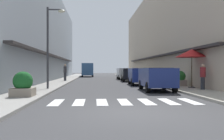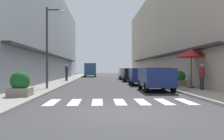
{
  "view_description": "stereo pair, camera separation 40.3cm",
  "coord_description": "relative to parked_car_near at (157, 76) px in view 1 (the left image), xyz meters",
  "views": [
    {
      "loc": [
        -1.25,
        -8.35,
        1.42
      ],
      "look_at": [
        0.13,
        12.37,
        1.31
      ],
      "focal_mm": 41.58,
      "sensor_mm": 36.0,
      "label": 1
    },
    {
      "loc": [
        -0.85,
        -8.38,
        1.42
      ],
      "look_at": [
        0.13,
        12.37,
        1.31
      ],
      "focal_mm": 41.58,
      "sensor_mm": 36.0,
      "label": 2
    }
  ],
  "objects": [
    {
      "name": "ground_plane",
      "position": [
        -2.69,
        12.78,
        -0.92
      ],
      "size": [
        113.62,
        113.62,
        0.0
      ],
      "primitive_type": "plane",
      "color": "#38383A"
    },
    {
      "name": "parked_car_near",
      "position": [
        0.0,
        0.0,
        0.0
      ],
      "size": [
        1.87,
        3.96,
        1.47
      ],
      "color": "navy",
      "rests_on": "ground_plane"
    },
    {
      "name": "delivery_van",
      "position": [
        -5.22,
        29.55,
        0.49
      ],
      "size": [
        2.13,
        5.45,
        2.37
      ],
      "color": "#33598C",
      "rests_on": "ground_plane"
    },
    {
      "name": "building_row_left",
      "position": [
        -11.14,
        14.36,
        4.69
      ],
      "size": [
        5.5,
        48.48,
        11.22
      ],
      "color": "#939EA8",
      "rests_on": "ground_plane"
    },
    {
      "name": "sidewalk_right",
      "position": [
        2.16,
        12.78,
        -0.86
      ],
      "size": [
        2.22,
        72.3,
        0.12
      ],
      "primitive_type": "cube",
      "color": "#ADA899",
      "rests_on": "ground_plane"
    },
    {
      "name": "planter_corner",
      "position": [
        -7.31,
        -3.8,
        -0.26
      ],
      "size": [
        1.01,
        1.01,
        1.17
      ],
      "color": "gray",
      "rests_on": "sidewalk_left"
    },
    {
      "name": "sidewalk_left",
      "position": [
        -7.53,
        12.78,
        -0.86
      ],
      "size": [
        2.22,
        72.3,
        0.12
      ],
      "primitive_type": "cube",
      "color": "gray",
      "rests_on": "ground_plane"
    },
    {
      "name": "parked_car_mid",
      "position": [
        0.0,
        6.11,
        0.0
      ],
      "size": [
        1.93,
        4.02,
        1.47
      ],
      "color": "navy",
      "rests_on": "ground_plane"
    },
    {
      "name": "parked_car_distant",
      "position": [
        -0.0,
        18.15,
        0.0
      ],
      "size": [
        1.86,
        4.47,
        1.47
      ],
      "color": "silver",
      "rests_on": "ground_plane"
    },
    {
      "name": "building_row_right",
      "position": [
        5.77,
        14.36,
        4.88
      ],
      "size": [
        5.5,
        48.48,
        11.6
      ],
      "color": "#C6B299",
      "rests_on": "ground_plane"
    },
    {
      "name": "planter_midblock",
      "position": [
        2.5,
        2.91,
        -0.25
      ],
      "size": [
        0.82,
        0.82,
        1.13
      ],
      "color": "gray",
      "rests_on": "sidewalk_right"
    },
    {
      "name": "parked_car_far",
      "position": [
        0.0,
        12.63,
        0.0
      ],
      "size": [
        1.95,
        4.05,
        1.47
      ],
      "color": "black",
      "rests_on": "ground_plane"
    },
    {
      "name": "pedestrian_walking_near",
      "position": [
        2.78,
        -0.53,
        0.04
      ],
      "size": [
        0.34,
        0.34,
        1.6
      ],
      "rotation": [
        0.0,
        0.0,
        5.76
      ],
      "color": "#282B33",
      "rests_on": "sidewalk_right"
    },
    {
      "name": "cafe_umbrella",
      "position": [
        2.67,
        1.03,
        1.54
      ],
      "size": [
        2.26,
        2.26,
        2.63
      ],
      "color": "#262626",
      "rests_on": "sidewalk_right"
    },
    {
      "name": "pedestrian_walking_far",
      "position": [
        -7.1,
        11.74,
        0.14
      ],
      "size": [
        0.34,
        0.34,
        1.78
      ],
      "rotation": [
        0.0,
        0.0,
        5.51
      ],
      "color": "#282B33",
      "rests_on": "sidewalk_left"
    },
    {
      "name": "crosswalk",
      "position": [
        -2.69,
        -5.3,
        -0.91
      ],
      "size": [
        6.15,
        2.2,
        0.01
      ],
      "color": "silver",
      "rests_on": "ground_plane"
    },
    {
      "name": "street_lamp",
      "position": [
        -6.82,
        0.97,
        2.46
      ],
      "size": [
        1.19,
        0.28,
        5.33
      ],
      "color": "#38383D",
      "rests_on": "sidewalk_left"
    }
  ]
}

